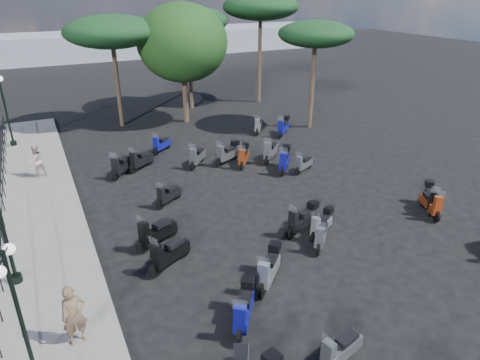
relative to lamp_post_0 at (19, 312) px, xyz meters
name	(u,v)px	position (x,y,z in m)	size (l,w,h in m)	color
ground	(233,226)	(7.05, 4.45, -2.17)	(120.00, 120.00, 0.00)	black
sidewalk	(44,227)	(0.55, 7.45, -2.09)	(3.00, 30.00, 0.15)	slate
railing	(0,218)	(-0.75, 7.25, -1.27)	(0.04, 26.04, 1.10)	black
lamp_post_0	(19,312)	(0.00, 0.00, 0.00)	(0.41, 1.03, 3.54)	black
lamp_post_2	(5,105)	(-0.38, 17.73, 0.29)	(0.49, 1.17, 4.05)	black
woman	(74,315)	(1.01, 0.84, -1.19)	(0.61, 0.40, 1.67)	brown
pedestrian_far	(36,161)	(0.66, 12.47, -1.24)	(0.76, 0.59, 1.57)	#C3A5A6
scooter_2	(156,233)	(4.09, 4.47, -1.66)	(1.71, 0.96, 1.46)	black
scooter_3	(169,254)	(4.10, 3.04, -1.66)	(1.66, 1.04, 1.46)	black
scooter_4	(122,166)	(4.29, 11.12, -1.68)	(1.25, 1.40, 1.41)	black
scooter_5	(141,160)	(5.31, 11.50, -1.70)	(1.46, 1.08, 1.36)	black
scooter_7	(244,309)	(5.10, -0.36, -1.64)	(1.19, 1.51, 1.40)	black
scooter_8	(269,269)	(6.57, 0.89, -1.63)	(1.40, 1.38, 1.43)	black
scooter_9	(168,195)	(5.41, 7.31, -1.75)	(1.33, 0.93, 1.22)	black
scooter_10	(197,157)	(7.97, 10.68, -1.69)	(1.25, 1.35, 1.38)	black
scooter_11	(161,144)	(6.92, 13.38, -1.73)	(1.29, 1.09, 1.27)	black
scooter_13	(340,351)	(6.56, -2.56, -1.72)	(1.61, 0.67, 1.30)	black
scooter_14	(302,219)	(9.20, 3.00, -1.66)	(1.65, 0.80, 1.36)	black
scooter_15	(228,153)	(9.52, 10.34, -1.65)	(1.62, 0.97, 1.39)	black
scooter_16	(321,236)	(9.23, 1.87, -1.72)	(1.18, 1.24, 1.29)	black
scooter_17	(321,224)	(9.67, 2.48, -1.71)	(1.40, 0.89, 1.22)	black
scooter_18	(285,160)	(11.62, 8.21, -1.62)	(1.31, 1.53, 1.47)	black
scooter_19	(244,156)	(10.12, 9.70, -1.67)	(1.11, 1.42, 1.31)	black
scooter_20	(258,126)	(13.26, 14.00, -1.73)	(1.00, 1.39, 1.28)	black
scooter_22	(431,204)	(14.52, 1.84, -1.71)	(0.86, 1.56, 1.32)	black
scooter_23	(430,198)	(14.82, 2.16, -1.67)	(1.20, 1.38, 1.33)	black
scooter_24	(304,164)	(12.38, 7.66, -1.76)	(1.38, 0.78, 1.18)	black
scooter_25	(270,151)	(11.65, 9.66, -1.65)	(1.41, 1.39, 1.49)	black
scooter_26	(283,127)	(14.43, 12.91, -1.65)	(1.40, 1.30, 1.39)	black
broadleaf_tree	(182,43)	(10.09, 18.26, 2.91)	(5.70, 5.70, 7.51)	#38281E
pine_0	(188,21)	(11.64, 21.41, 3.93)	(5.64, 5.64, 7.11)	#38281E
pine_1	(261,7)	(16.98, 20.77, 4.75)	(5.50, 5.50, 7.92)	#38281E
pine_2	(111,32)	(5.99, 19.18, 3.66)	(5.64, 5.64, 6.84)	#38281E
pine_3	(316,35)	(16.83, 13.60, 3.54)	(4.52, 4.52, 6.54)	#38281E
distant_hills	(77,46)	(7.05, 49.45, -0.67)	(70.00, 8.00, 3.00)	gray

